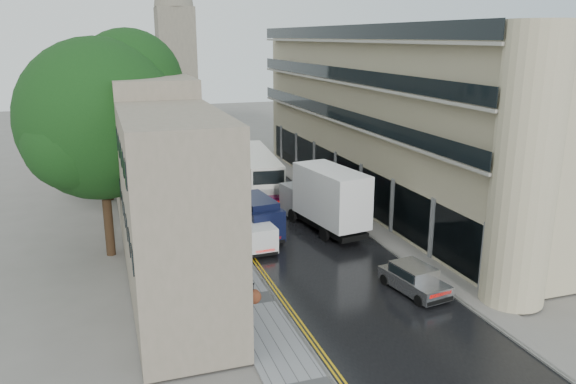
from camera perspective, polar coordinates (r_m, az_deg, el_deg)
road at (r=46.29m, az=-2.17°, el=-1.23°), size 9.00×85.00×0.02m
left_sidewalk at (r=45.06m, az=-9.32°, el=-1.84°), size 2.70×85.00×0.12m
right_sidewalk at (r=48.01m, az=4.02°, el=-0.58°), size 1.80×85.00×0.12m
old_shop_row at (r=45.74m, az=-14.64°, el=5.78°), size 4.50×56.00×12.00m
modern_block at (r=47.35m, az=10.42°, el=7.57°), size 8.00×40.00×14.00m
tree_near at (r=35.63m, az=-18.40°, el=4.38°), size 10.56×10.56×13.89m
tree_far at (r=48.57m, az=-18.19°, el=6.33°), size 9.24×9.24×12.46m
cream_bus at (r=47.02m, az=-4.11°, el=1.14°), size 4.08×12.50×3.35m
white_lorry at (r=37.41m, az=3.76°, el=-1.65°), size 3.96×9.06×4.60m
silver_hatchback at (r=29.76m, az=13.26°, el=-9.87°), size 2.41×4.35×1.55m
white_van at (r=35.07m, az=-3.94°, el=-5.18°), size 1.99×4.28×1.90m
navy_van at (r=36.74m, az=-3.82°, el=-3.39°), size 2.83×5.84×2.88m
pedestrian at (r=43.14m, az=-9.61°, el=-1.31°), size 0.70×0.52×1.78m
lamp_post_near at (r=36.78m, az=-6.53°, el=0.62°), size 0.88×0.35×7.66m
lamp_post_far at (r=51.06m, az=-10.46°, el=4.38°), size 0.83×0.37×7.16m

